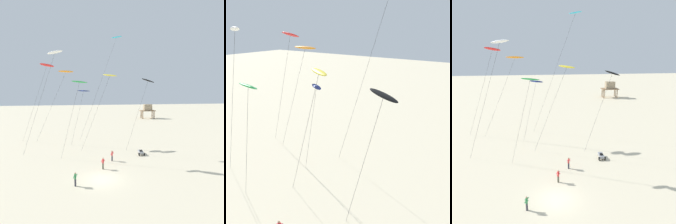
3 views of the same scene
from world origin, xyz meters
TOP-DOWN VIEW (x-y plane):
  - ground_plane at (0.00, 0.00)m, footprint 260.00×260.00m
  - kite_orange at (-5.31, 18.86)m, footprint 8.21×2.17m
  - kite_black at (9.38, 10.84)m, footprint 4.94×1.25m
  - kite_navy at (-1.83, 16.69)m, footprint 3.96×2.01m
  - kite_yellow at (2.67, 11.76)m, footprint 6.44×2.01m
  - kite_white at (-6.45, 10.27)m, footprint 7.40×2.52m
  - kite_cyan at (5.25, 20.28)m, footprint 9.24×2.46m
  - kite_red at (-9.24, 20.43)m, footprint 7.29×1.91m
  - kite_green at (-2.62, 8.35)m, footprint 4.41×1.05m
  - kite_flyer_nearest at (2.32, 6.53)m, footprint 0.56×0.59m
  - kite_flyer_middle at (-3.22, -1.33)m, footprint 0.54×0.56m
  - kite_flyer_furthest at (0.52, 3.36)m, footprint 0.55×0.58m
  - stilt_house at (23.69, 53.29)m, footprint 5.76×3.35m
  - beach_buggy at (7.72, 9.00)m, footprint 1.06×2.08m

SIDE VIEW (x-z plane):
  - ground_plane at x=0.00m, z-range 0.00..0.00m
  - beach_buggy at x=7.72m, z-range 0.02..0.84m
  - kite_flyer_nearest at x=2.32m, z-range 0.06..1.73m
  - kite_flyer_middle at x=-3.22m, z-range 0.06..1.73m
  - kite_flyer_furthest at x=0.52m, z-range 0.06..1.73m
  - stilt_house at x=23.69m, z-range 1.10..6.65m
  - kite_navy at x=-1.83m, z-range 5.28..16.45m
  - kite_green at x=-2.62m, z-range 5.91..18.59m
  - kite_black at x=9.38m, z-range 6.01..19.34m
  - kite_yellow at x=2.67m, z-range 6.55..20.59m
  - kite_orange at x=-5.31m, z-range 7.24..22.37m
  - kite_red at x=-9.24m, z-range 7.75..24.56m
  - kite_white at x=-6.45m, z-range 8.29..25.83m
  - kite_cyan at x=5.25m, z-range 10.58..33.26m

